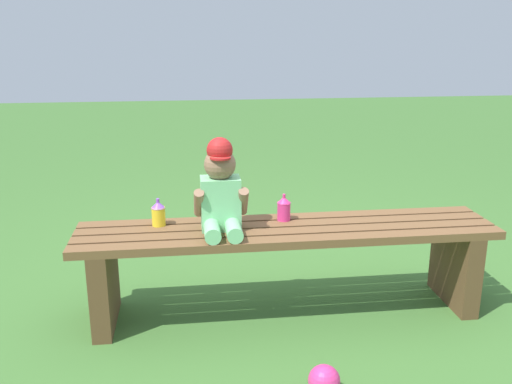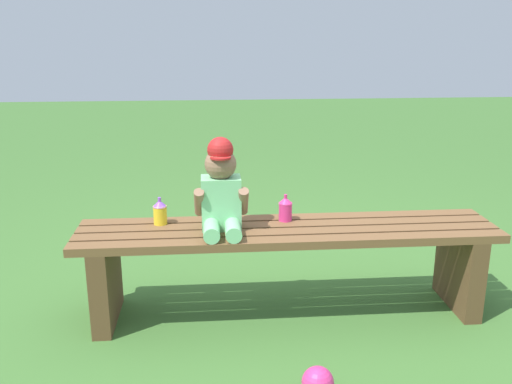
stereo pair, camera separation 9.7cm
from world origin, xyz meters
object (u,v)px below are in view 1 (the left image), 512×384
sippy_cup_left (158,213)px  toy_ball (324,381)px  park_bench (287,253)px  sippy_cup_right (285,208)px  child_figure (221,191)px

sippy_cup_left → toy_ball: sippy_cup_left is taller
park_bench → toy_ball: bearing=-87.8°
sippy_cup_left → sippy_cup_right: size_ratio=1.00×
sippy_cup_left → park_bench: bearing=-9.1°
child_figure → toy_ball: bearing=-63.2°
sippy_cup_right → toy_ball: sippy_cup_right is taller
park_bench → toy_ball: 0.67m
child_figure → toy_ball: (0.32, -0.62, -0.53)m
sippy_cup_left → sippy_cup_right: 0.57m
park_bench → sippy_cup_left: (-0.56, 0.09, 0.18)m
child_figure → sippy_cup_right: child_figure is taller
sippy_cup_right → toy_ball: 0.83m
child_figure → sippy_cup_left: 0.31m
park_bench → sippy_cup_left: size_ratio=14.94×
park_bench → sippy_cup_right: size_ratio=14.94×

